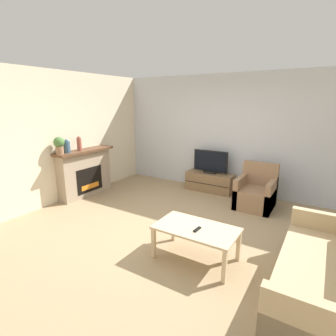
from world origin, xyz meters
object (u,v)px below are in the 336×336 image
(tv, at_px, (210,163))
(armchair, at_px, (256,193))
(mantel_vase_left, at_px, (67,147))
(remote, at_px, (197,229))
(couch, at_px, (329,280))
(potted_plant, at_px, (59,144))
(tv_stand, at_px, (210,182))
(mantel_vase_centre_left, at_px, (79,144))
(fireplace, at_px, (85,172))
(coffee_table, at_px, (196,231))

(tv, bearing_deg, armchair, -20.08)
(mantel_vase_left, bearing_deg, remote, -10.33)
(remote, relative_size, couch, 0.08)
(mantel_vase_left, relative_size, potted_plant, 0.81)
(potted_plant, relative_size, armchair, 0.40)
(mantel_vase_left, relative_size, tv_stand, 0.25)
(mantel_vase_centre_left, xyz_separation_m, potted_plant, (0.00, -0.49, 0.05))
(fireplace, distance_m, tv, 2.89)
(potted_plant, distance_m, tv, 3.32)
(mantel_vase_centre_left, height_order, couch, mantel_vase_centre_left)
(fireplace, relative_size, coffee_table, 1.29)
(mantel_vase_centre_left, bearing_deg, remote, -15.56)
(fireplace, bearing_deg, tv, 37.48)
(mantel_vase_left, xyz_separation_m, armchair, (3.46, 1.74, -0.90))
(fireplace, relative_size, potted_plant, 4.03)
(potted_plant, height_order, remote, potted_plant)
(mantel_vase_left, height_order, tv_stand, mantel_vase_left)
(mantel_vase_left, bearing_deg, fireplace, 92.26)
(mantel_vase_centre_left, bearing_deg, fireplace, 98.99)
(tv_stand, bearing_deg, mantel_vase_left, -136.23)
(tv, xyz_separation_m, remote, (1.00, -2.77, -0.22))
(mantel_vase_centre_left, xyz_separation_m, tv, (2.27, 1.86, -0.51))
(fireplace, distance_m, remote, 3.45)
(tv, bearing_deg, mantel_vase_left, -136.25)
(couch, bearing_deg, potted_plant, 175.42)
(tv, relative_size, couch, 0.43)
(tv_stand, bearing_deg, couch, -47.63)
(coffee_table, bearing_deg, mantel_vase_centre_left, 165.22)
(mantel_vase_left, relative_size, mantel_vase_centre_left, 0.91)
(fireplace, xyz_separation_m, coffee_table, (3.25, -0.96, -0.13))
(fireplace, relative_size, remote, 9.19)
(tv_stand, relative_size, remote, 7.38)
(fireplace, bearing_deg, potted_plant, -88.40)
(tv, xyz_separation_m, armchair, (1.18, -0.43, -0.41))
(tv, height_order, couch, tv)
(tv_stand, relative_size, coffee_table, 1.03)
(fireplace, relative_size, mantel_vase_left, 4.98)
(mantel_vase_centre_left, height_order, tv, mantel_vase_centre_left)
(tv_stand, distance_m, coffee_table, 2.89)
(armchair, distance_m, couch, 2.65)
(armchair, bearing_deg, couch, -60.27)
(remote, bearing_deg, tv, 113.58)
(potted_plant, bearing_deg, tv_stand, 45.99)
(coffee_table, distance_m, couch, 1.54)
(mantel_vase_centre_left, distance_m, potted_plant, 0.49)
(potted_plant, xyz_separation_m, tv, (2.27, 2.35, -0.56))
(mantel_vase_left, relative_size, remote, 1.85)
(mantel_vase_centre_left, xyz_separation_m, tv_stand, (2.27, 1.86, -0.98))
(armchair, distance_m, remote, 2.36)
(mantel_vase_centre_left, bearing_deg, couch, -10.36)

